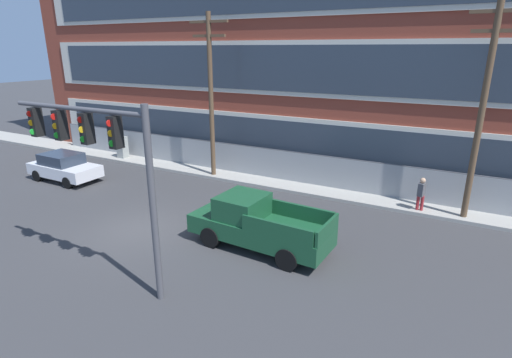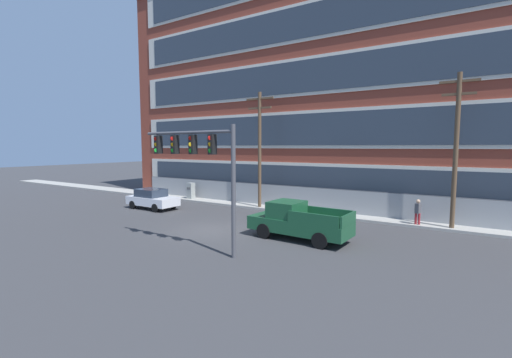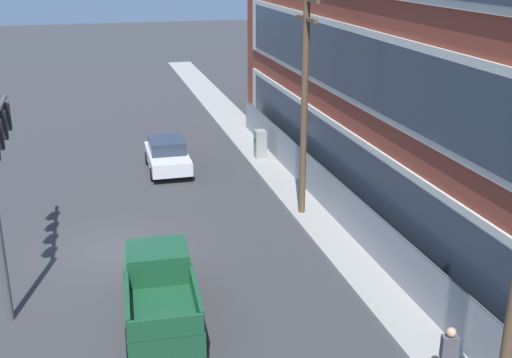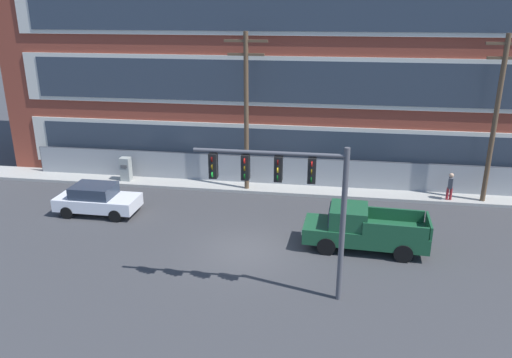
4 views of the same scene
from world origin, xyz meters
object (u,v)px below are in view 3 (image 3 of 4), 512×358
sedan_white (167,155)px  electrical_cabinet (260,145)px  pickup_truck_dark_green (160,289)px  utility_pole_near_corner (305,95)px  pedestrian_near_cabinet (449,354)px

sedan_white → electrical_cabinet: (-0.43, 4.79, -0.01)m
pickup_truck_dark_green → sedan_white: (-13.40, 1.92, -0.14)m
sedan_white → electrical_cabinet: size_ratio=2.65×
pickup_truck_dark_green → electrical_cabinet: pickup_truck_dark_green is taller
pickup_truck_dark_green → sedan_white: 13.53m
utility_pole_near_corner → pickup_truck_dark_green: bearing=-45.5°
sedan_white → utility_pole_near_corner: 9.37m
utility_pole_near_corner → electrical_cabinet: (-7.51, 0.27, -4.15)m
sedan_white → utility_pole_near_corner: bearing=32.6°
electrical_cabinet → pedestrian_near_cabinet: (18.79, -0.34, 0.18)m
electrical_cabinet → pedestrian_near_cabinet: bearing=-1.0°
sedan_white → pedestrian_near_cabinet: pedestrian_near_cabinet is taller
pickup_truck_dark_green → utility_pole_near_corner: size_ratio=0.61×
pickup_truck_dark_green → pedestrian_near_cabinet: bearing=52.0°
pickup_truck_dark_green → utility_pole_near_corner: (-6.32, 6.44, 4.01)m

